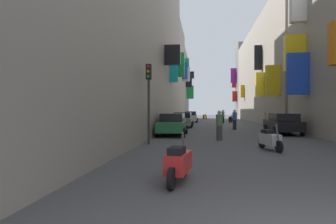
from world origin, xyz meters
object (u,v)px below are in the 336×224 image
Objects in this scene: parked_car_black at (283,123)px; pedestrian_crossing at (265,119)px; parked_car_green at (173,124)px; pedestrian_near_left at (223,116)px; pedestrian_mid_street at (219,125)px; traffic_light_near_corner at (149,89)px; parked_car_yellow at (191,115)px; pedestrian_near_right at (235,120)px; parked_car_silver at (191,117)px; scooter_silver at (270,139)px; scooter_red at (178,163)px; scooter_orange at (205,117)px; scooter_black at (231,119)px; parked_car_grey at (183,119)px.

pedestrian_crossing is (0.72, 9.27, 0.02)m from parked_car_black.
pedestrian_near_left is (4.61, 18.19, 0.12)m from parked_car_green.
parked_car_green is 4.13m from pedestrian_mid_street.
parked_car_green is 1.10× the size of traffic_light_near_corner.
parked_car_yellow is 2.75× the size of pedestrian_crossing.
parked_car_yellow is 2.52× the size of pedestrian_near_right.
pedestrian_mid_street is (2.93, -2.91, 0.07)m from parked_car_green.
parked_car_silver reaches higher than scooter_silver.
pedestrian_mid_street is at bearing -101.49° from pedestrian_near_right.
parked_car_black is 0.98× the size of parked_car_silver.
scooter_orange is (0.94, 46.95, 0.00)m from scooter_red.
parked_car_yellow is at bearing 91.89° from scooter_red.
parked_car_silver is 2.38× the size of scooter_orange.
parked_car_yellow reaches higher than scooter_black.
pedestrian_crossing is at bearing -63.18° from pedestrian_near_left.
parked_car_grey is 8.43m from pedestrian_crossing.
pedestrian_mid_street is at bearing 31.82° from traffic_light_near_corner.
scooter_silver is at bearing -89.69° from pedestrian_near_right.
parked_car_black is at bearing 39.52° from traffic_light_near_corner.
parked_car_yellow is at bearing 90.22° from parked_car_grey.
parked_car_silver is 2.55× the size of pedestrian_mid_street.
pedestrian_crossing is at bearing -69.78° from parked_car_yellow.
pedestrian_near_left is (-1.11, -1.41, 0.42)m from scooter_black.
scooter_red is 1.08× the size of pedestrian_near_right.
scooter_orange is at bearing 86.04° from parked_car_green.
scooter_black is (5.37, -0.68, -0.31)m from parked_car_silver.
parked_car_grey is 1.00× the size of parked_car_black.
traffic_light_near_corner is at bearing -90.86° from parked_car_yellow.
parked_car_grey reaches higher than scooter_black.
parked_car_silver is 2.40× the size of scooter_black.
scooter_silver is (-2.76, -8.29, -0.30)m from parked_car_black.
parked_car_green is (-0.03, -9.21, -0.00)m from parked_car_grey.
pedestrian_near_right reaches higher than scooter_black.
scooter_red is 1.06× the size of pedestrian_near_left.
parked_car_yellow is 38.79m from traffic_light_near_corner.
parked_car_green is 34.64m from scooter_orange.
scooter_black is 1.01× the size of pedestrian_near_left.
scooter_red is 1.18× the size of pedestrian_crossing.
parked_car_yellow reaches higher than parked_car_green.
parked_car_yellow is at bearing 103.44° from parked_car_black.
scooter_silver is at bearing -89.55° from pedestrian_near_left.
parked_car_silver is at bearing -88.20° from parked_car_yellow.
pedestrian_crossing is 0.95× the size of pedestrian_mid_street.
pedestrian_near_left reaches higher than scooter_red.
pedestrian_mid_street is (2.58, -23.19, 0.06)m from parked_car_silver.
scooter_orange is at bearing 90.83° from pedestrian_mid_street.
traffic_light_near_corner is (-5.26, -23.33, 1.84)m from pedestrian_near_left.
parked_car_yellow is 32.85m from parked_car_black.
parked_car_silver is 23.33m from pedestrian_mid_street.
traffic_light_near_corner is (-0.58, -38.73, 1.94)m from parked_car_yellow.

